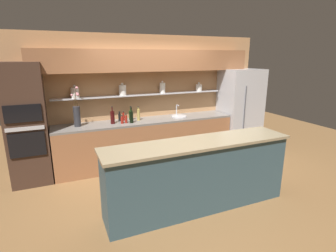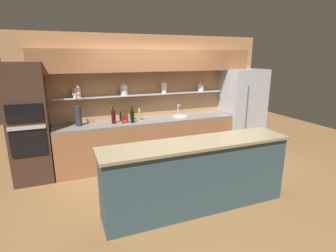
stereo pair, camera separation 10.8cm
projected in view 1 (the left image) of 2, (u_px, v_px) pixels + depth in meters
name	position (u px, v px, depth m)	size (l,w,h in m)	color
ground_plane	(178.00, 187.00, 4.50)	(12.00, 12.00, 0.00)	brown
back_wall_unit	(147.00, 87.00, 5.46)	(5.20, 0.44, 2.60)	tan
back_counter_unit	(148.00, 141.00, 5.44)	(3.64, 0.62, 0.92)	#99603D
island_counter	(198.00, 175.00, 3.78)	(2.77, 0.61, 1.02)	#334C56
refrigerator	(240.00, 110.00, 6.15)	(0.88, 0.73, 1.89)	#B7B7BC
oven_tower	(27.00, 125.00, 4.46)	(0.64, 0.64, 2.09)	#3D281E
flower_vase	(77.00, 115.00, 4.77)	(0.14, 0.13, 0.73)	#2D2D33
sink_fixture	(179.00, 116.00, 5.59)	(0.33, 0.33, 0.25)	#B7B7BC
bottle_spirit_0	(138.00, 114.00, 5.26)	(0.06, 0.06, 0.28)	tan
bottle_sauce_1	(122.00, 120.00, 5.02)	(0.05, 0.05, 0.16)	maroon
bottle_wine_2	(131.00, 115.00, 5.30)	(0.08, 0.08, 0.28)	#193814
bottle_wine_3	(131.00, 117.00, 5.05)	(0.07, 0.07, 0.31)	black
bottle_sauce_4	(120.00, 117.00, 5.20)	(0.05, 0.05, 0.20)	black
bottle_wine_5	(113.00, 117.00, 4.99)	(0.08, 0.08, 0.33)	#380C0C
bottle_sauce_6	(126.00, 119.00, 5.06)	(0.05, 0.05, 0.18)	maroon
bottle_sauce_7	(123.00, 117.00, 5.25)	(0.05, 0.05, 0.19)	maroon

